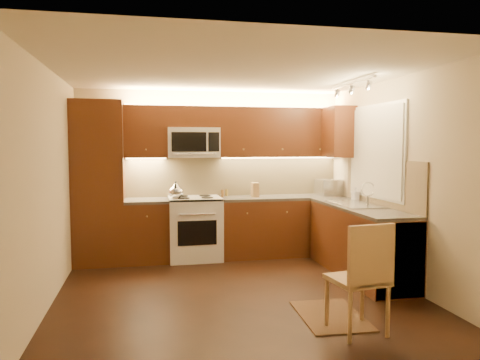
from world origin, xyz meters
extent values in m
cube|color=black|center=(0.00, 0.00, 0.00)|extent=(4.00, 4.00, 0.01)
cube|color=beige|center=(0.00, 0.00, 2.50)|extent=(4.00, 4.00, 0.01)
cube|color=#C2B18E|center=(0.00, 2.00, 1.25)|extent=(4.00, 0.01, 2.50)
cube|color=#C2B18E|center=(0.00, -2.00, 1.25)|extent=(4.00, 0.01, 2.50)
cube|color=#C2B18E|center=(-2.00, 0.00, 1.25)|extent=(0.01, 4.00, 2.50)
cube|color=#C2B18E|center=(2.00, 0.00, 1.25)|extent=(0.01, 4.00, 2.50)
cube|color=#4D2810|center=(-1.65, 1.70, 1.15)|extent=(0.70, 0.60, 2.30)
cube|color=#4D2810|center=(-0.99, 1.70, 0.43)|extent=(0.62, 0.60, 0.86)
cube|color=#32302D|center=(-0.99, 1.70, 0.88)|extent=(0.62, 0.60, 0.04)
cube|color=#4D2810|center=(1.04, 1.70, 0.43)|extent=(1.92, 0.60, 0.86)
cube|color=#32302D|center=(1.04, 1.70, 0.88)|extent=(1.92, 0.60, 0.04)
cube|color=#4D2810|center=(1.70, 0.40, 0.43)|extent=(0.60, 2.00, 0.86)
cube|color=#32302D|center=(1.70, 0.40, 0.88)|extent=(0.60, 2.00, 0.04)
cube|color=silver|center=(1.70, -0.30, 0.43)|extent=(0.58, 0.60, 0.84)
cube|color=tan|center=(0.35, 1.99, 1.20)|extent=(3.30, 0.02, 0.60)
cube|color=tan|center=(1.99, 0.40, 1.20)|extent=(0.02, 2.00, 0.60)
cube|color=#4D2810|center=(-0.99, 1.82, 1.88)|extent=(0.62, 0.35, 0.75)
cube|color=#4D2810|center=(1.04, 1.82, 1.88)|extent=(1.92, 0.35, 0.75)
cube|color=#4D2810|center=(-0.30, 1.82, 2.09)|extent=(0.76, 0.35, 0.31)
cube|color=#4D2810|center=(1.82, 1.40, 1.88)|extent=(0.35, 0.50, 0.75)
cube|color=silver|center=(1.99, 0.55, 1.60)|extent=(0.03, 1.44, 1.24)
cube|color=silver|center=(1.97, 0.55, 1.60)|extent=(0.02, 1.36, 1.16)
cube|color=silver|center=(1.55, 0.40, 2.46)|extent=(0.04, 1.20, 0.03)
cube|color=silver|center=(1.83, 1.70, 1.02)|extent=(0.45, 0.36, 0.25)
cube|color=tan|center=(0.63, 1.72, 1.01)|extent=(0.10, 0.16, 0.21)
cylinder|color=silver|center=(0.14, 1.85, 0.95)|extent=(0.05, 0.05, 0.09)
cylinder|color=brown|center=(0.14, 1.82, 0.95)|extent=(0.05, 0.05, 0.11)
cylinder|color=silver|center=(0.15, 1.89, 0.95)|extent=(0.05, 0.05, 0.09)
cylinder|color=olive|center=(0.22, 1.92, 0.95)|extent=(0.05, 0.05, 0.10)
imported|color=silver|center=(1.91, 0.99, 0.99)|extent=(0.10, 0.10, 0.18)
cube|color=black|center=(0.77, -0.90, 0.01)|extent=(0.64, 0.93, 0.01)
camera|label=1|loc=(-1.00, -5.06, 1.69)|focal=34.62mm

